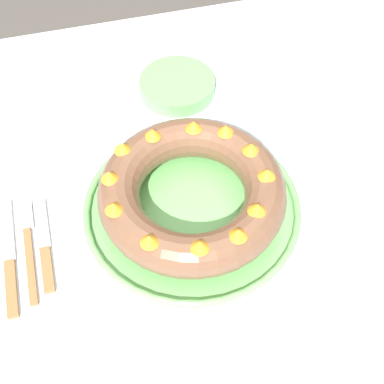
{
  "coord_description": "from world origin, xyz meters",
  "views": [
    {
      "loc": [
        -0.12,
        -0.47,
        1.45
      ],
      "look_at": [
        0.01,
        0.02,
        0.78
      ],
      "focal_mm": 50.0,
      "sensor_mm": 36.0,
      "label": 1
    }
  ],
  "objects_px": {
    "bundt_cake": "(192,192)",
    "fork": "(28,243)",
    "cake_knife": "(45,250)",
    "serving_knife": "(10,263)",
    "serving_dish": "(192,208)",
    "side_bowl": "(177,86)"
  },
  "relations": [
    {
      "from": "bundt_cake",
      "to": "fork",
      "type": "xyz_separation_m",
      "value": [
        -0.27,
        0.01,
        -0.05
      ]
    },
    {
      "from": "bundt_cake",
      "to": "cake_knife",
      "type": "height_order",
      "value": "bundt_cake"
    },
    {
      "from": "fork",
      "to": "cake_knife",
      "type": "height_order",
      "value": "cake_knife"
    },
    {
      "from": "bundt_cake",
      "to": "fork",
      "type": "bearing_deg",
      "value": 178.47
    },
    {
      "from": "fork",
      "to": "cake_knife",
      "type": "relative_size",
      "value": 1.09
    },
    {
      "from": "fork",
      "to": "serving_knife",
      "type": "distance_m",
      "value": 0.04
    },
    {
      "from": "serving_dish",
      "to": "side_bowl",
      "type": "xyz_separation_m",
      "value": [
        0.05,
        0.29,
        0.0
      ]
    },
    {
      "from": "bundt_cake",
      "to": "cake_knife",
      "type": "distance_m",
      "value": 0.25
    },
    {
      "from": "cake_knife",
      "to": "side_bowl",
      "type": "height_order",
      "value": "side_bowl"
    },
    {
      "from": "serving_dish",
      "to": "fork",
      "type": "bearing_deg",
      "value": 178.47
    },
    {
      "from": "side_bowl",
      "to": "serving_dish",
      "type": "bearing_deg",
      "value": -99.19
    },
    {
      "from": "bundt_cake",
      "to": "serving_dish",
      "type": "bearing_deg",
      "value": 19.15
    },
    {
      "from": "serving_knife",
      "to": "side_bowl",
      "type": "height_order",
      "value": "side_bowl"
    },
    {
      "from": "bundt_cake",
      "to": "cake_knife",
      "type": "relative_size",
      "value": 1.71
    },
    {
      "from": "fork",
      "to": "side_bowl",
      "type": "relative_size",
      "value": 1.29
    },
    {
      "from": "cake_knife",
      "to": "serving_dish",
      "type": "bearing_deg",
      "value": -0.04
    },
    {
      "from": "bundt_cake",
      "to": "side_bowl",
      "type": "bearing_deg",
      "value": 80.79
    },
    {
      "from": "bundt_cake",
      "to": "side_bowl",
      "type": "height_order",
      "value": "bundt_cake"
    },
    {
      "from": "fork",
      "to": "cake_knife",
      "type": "distance_m",
      "value": 0.03
    },
    {
      "from": "serving_dish",
      "to": "fork",
      "type": "distance_m",
      "value": 0.27
    },
    {
      "from": "fork",
      "to": "side_bowl",
      "type": "height_order",
      "value": "side_bowl"
    },
    {
      "from": "fork",
      "to": "serving_knife",
      "type": "xyz_separation_m",
      "value": [
        -0.03,
        -0.03,
        0.0
      ]
    }
  ]
}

